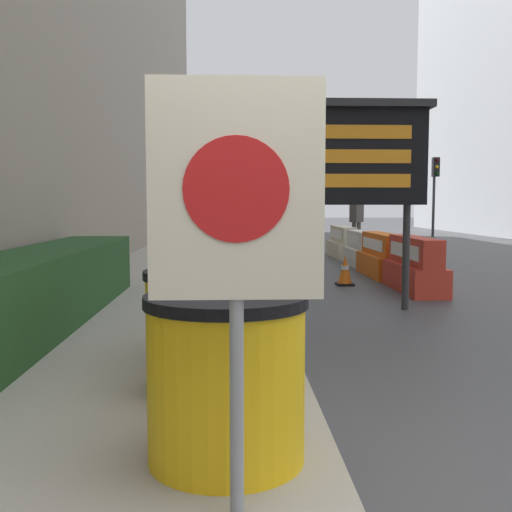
{
  "coord_description": "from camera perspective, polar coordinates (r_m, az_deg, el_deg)",
  "views": [
    {
      "loc": [
        -0.58,
        -2.53,
        1.47
      ],
      "look_at": [
        -0.33,
        3.57,
        0.93
      ],
      "focal_mm": 42.0,
      "sensor_mm": 36.0,
      "label": 1
    }
  ],
  "objects": [
    {
      "name": "jersey_barrier_white",
      "position": [
        14.38,
        9.93,
        0.52
      ],
      "size": [
        0.55,
        1.69,
        0.82
      ],
      "color": "silver",
      "rests_on": "ground_plane"
    },
    {
      "name": "hedge_strip",
      "position": [
        6.63,
        -20.73,
        -3.34
      ],
      "size": [
        0.9,
        6.87,
        0.81
      ],
      "color": "#1E421E",
      "rests_on": "sidewalk_left"
    },
    {
      "name": "traffic_light_near_curb",
      "position": [
        22.7,
        1.49,
        8.46
      ],
      "size": [
        0.28,
        0.45,
        3.9
      ],
      "color": "#2D2D30",
      "rests_on": "ground_plane"
    },
    {
      "name": "message_board",
      "position": [
        8.27,
        7.87,
        9.48
      ],
      "size": [
        2.51,
        0.36,
        2.84
      ],
      "color": "#28282B",
      "rests_on": "ground_plane"
    },
    {
      "name": "jersey_barrier_cream",
      "position": [
        16.57,
        8.28,
        1.17
      ],
      "size": [
        0.61,
        2.05,
        0.84
      ],
      "color": "beige",
      "rests_on": "ground_plane"
    },
    {
      "name": "pedestrian_worker",
      "position": [
        20.24,
        9.56,
        3.74
      ],
      "size": [
        0.52,
        0.53,
        1.77
      ],
      "rotation": [
        0.0,
        0.0,
        0.82
      ],
      "color": "#514C42",
      "rests_on": "ground_plane"
    },
    {
      "name": "warning_sign",
      "position": [
        2.43,
        -1.89,
        3.76
      ],
      "size": [
        0.71,
        0.08,
        1.84
      ],
      "color": "gray",
      "rests_on": "sidewalk_left"
    },
    {
      "name": "traffic_light_far_side",
      "position": [
        27.76,
        16.68,
        7.03
      ],
      "size": [
        0.28,
        0.45,
        3.49
      ],
      "color": "#2D2D30",
      "rests_on": "ground_plane"
    },
    {
      "name": "barrel_drum_middle",
      "position": [
        4.27,
        -4.97,
        -7.12
      ],
      "size": [
        0.85,
        0.85,
        0.87
      ],
      "color": "yellow",
      "rests_on": "sidewalk_left"
    },
    {
      "name": "jersey_barrier_red_striped",
      "position": [
        10.36,
        14.85,
        -1.06
      ],
      "size": [
        0.58,
        1.96,
        0.91
      ],
      "color": "red",
      "rests_on": "ground_plane"
    },
    {
      "name": "traffic_cone_mid",
      "position": [
        11.52,
        14.73,
        -1.03
      ],
      "size": [
        0.33,
        0.33,
        0.59
      ],
      "color": "black",
      "rests_on": "ground_plane"
    },
    {
      "name": "barrel_drum_back",
      "position": [
        5.39,
        -3.99,
        -4.57
      ],
      "size": [
        0.85,
        0.85,
        0.87
      ],
      "color": "yellow",
      "rests_on": "sidewalk_left"
    },
    {
      "name": "pedestrian_passerby",
      "position": [
        13.17,
        5.53,
        3.13
      ],
      "size": [
        0.46,
        0.54,
        1.76
      ],
      "rotation": [
        0.0,
        0.0,
        1.1
      ],
      "color": "#333338",
      "rests_on": "ground_plane"
    },
    {
      "name": "traffic_cone_near",
      "position": [
        10.86,
        8.47,
        -1.38
      ],
      "size": [
        0.31,
        0.31,
        0.55
      ],
      "color": "black",
      "rests_on": "ground_plane"
    },
    {
      "name": "barrel_drum_foreground",
      "position": [
        3.16,
        -2.85,
        -11.47
      ],
      "size": [
        0.85,
        0.85,
        0.87
      ],
      "color": "yellow",
      "rests_on": "sidewalk_left"
    },
    {
      "name": "jersey_barrier_orange_far",
      "position": [
        12.42,
        11.91,
        -0.11
      ],
      "size": [
        0.64,
        2.0,
        0.87
      ],
      "color": "orange",
      "rests_on": "ground_plane"
    }
  ]
}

